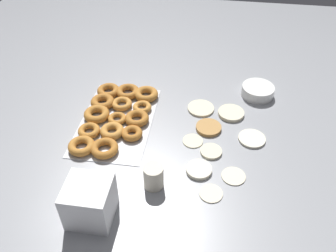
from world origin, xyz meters
name	(u,v)px	position (x,y,z in m)	size (l,w,h in m)	color
ground_plane	(193,143)	(0.00, 0.00, 0.00)	(3.00, 3.00, 0.00)	gray
pancake_0	(199,170)	(0.15, 0.04, 0.01)	(0.10, 0.10, 0.02)	silver
pancake_1	(209,128)	(-0.10, 0.06, 0.01)	(0.11, 0.11, 0.02)	#B27F42
pancake_2	(252,139)	(-0.06, 0.24, 0.01)	(0.11, 0.11, 0.01)	silver
pancake_3	(211,151)	(0.04, 0.08, 0.01)	(0.09, 0.09, 0.01)	beige
pancake_4	(231,113)	(-0.21, 0.15, 0.01)	(0.12, 0.12, 0.02)	beige
pancake_5	(234,176)	(0.16, 0.17, 0.00)	(0.09, 0.09, 0.01)	beige
pancake_6	(192,140)	(-0.01, 0.00, 0.00)	(0.08, 0.08, 0.01)	beige
pancake_7	(211,193)	(0.25, 0.09, 0.00)	(0.08, 0.08, 0.01)	beige
pancake_8	(201,108)	(-0.23, 0.02, 0.01)	(0.12, 0.12, 0.01)	beige
donut_tray	(115,115)	(-0.10, -0.35, 0.02)	(0.50, 0.31, 0.04)	silver
batter_bowl	(258,91)	(-0.37, 0.27, 0.02)	(0.15, 0.15, 0.05)	white
container_stack	(90,202)	(0.39, -0.30, 0.07)	(0.14, 0.15, 0.15)	white
paper_cup	(154,177)	(0.24, -0.12, 0.05)	(0.07, 0.07, 0.09)	beige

